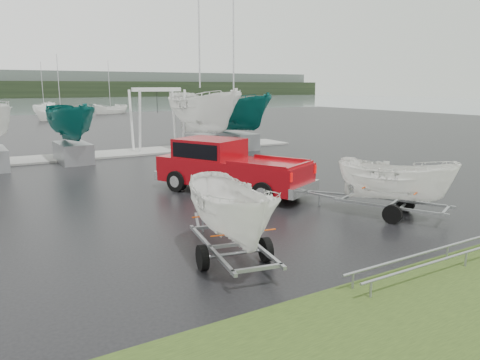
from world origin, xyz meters
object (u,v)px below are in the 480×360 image
trailer_hitched (397,145)px  trailer_parked (232,160)px  pickup_truck (225,165)px  boat_hoist (157,110)px

trailer_hitched → trailer_parked: size_ratio=0.94×
trailer_hitched → trailer_parked: 6.61m
pickup_truck → trailer_parked: size_ratio=1.44×
trailer_parked → boat_hoist: size_ratio=1.12×
trailer_parked → boat_hoist: trailer_parked is taller
pickup_truck → boat_hoist: boat_hoist is taller
trailer_parked → boat_hoist: bearing=84.3°
pickup_truck → boat_hoist: bearing=55.0°
pickup_truck → trailer_parked: bearing=-143.7°
trailer_parked → trailer_hitched: bearing=17.6°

